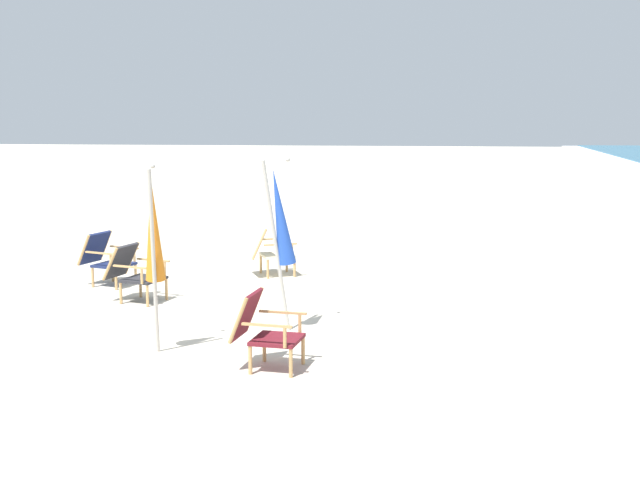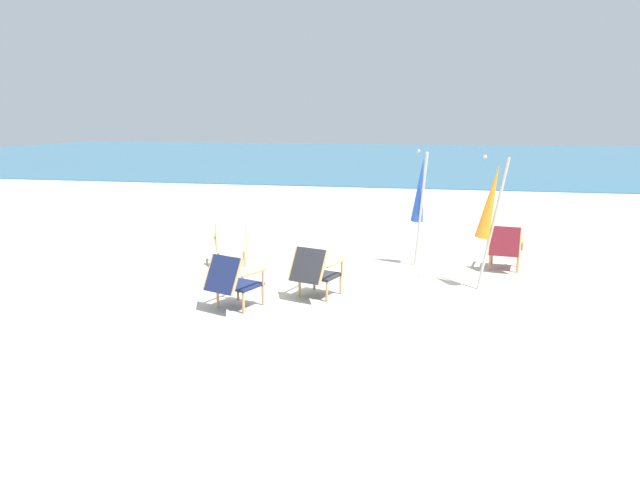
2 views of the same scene
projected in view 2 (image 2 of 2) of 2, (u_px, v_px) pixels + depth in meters
ground_plane at (347, 290)px, 8.95m from camera, size 80.00×80.00×0.00m
sea at (421, 157)px, 40.75m from camera, size 80.00×40.00×0.10m
surf_band at (402, 190)px, 21.31m from camera, size 80.00×1.10×0.06m
beach_chair_back_left at (315, 271)px, 8.43m from camera, size 0.78×0.89×0.79m
beach_chair_far_center at (231, 243)px, 10.34m from camera, size 0.80×0.89×0.80m
beach_chair_back_right at (505, 247)px, 10.00m from camera, size 0.68×0.78×0.81m
beach_chair_front_left at (232, 280)px, 7.92m from camera, size 0.79×0.89×0.80m
umbrella_furled_blue at (420, 191)px, 10.10m from camera, size 0.39×0.45×2.11m
umbrella_furled_orange at (490, 203)px, 8.70m from camera, size 0.49×0.28×2.10m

